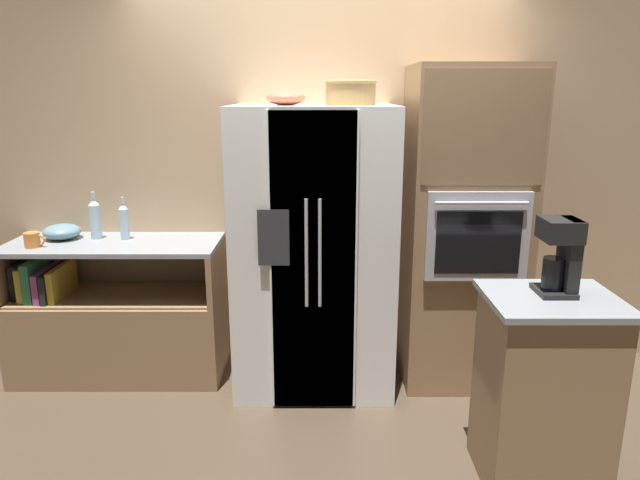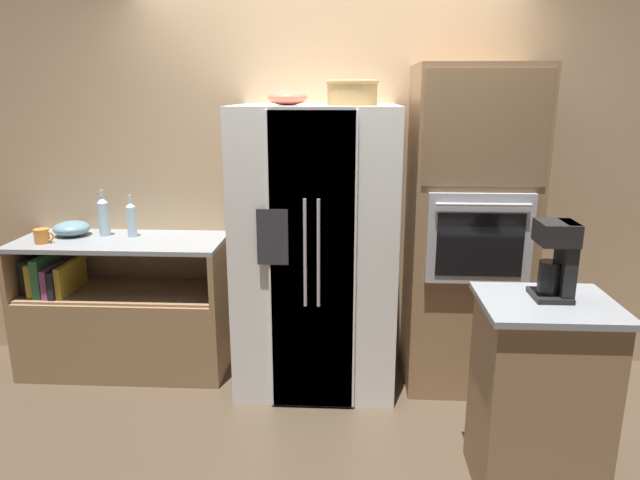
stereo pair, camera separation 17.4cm
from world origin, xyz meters
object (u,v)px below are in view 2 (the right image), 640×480
Objects in this scene: mixing_bowl at (72,228)px; coffee_maker at (558,257)px; refrigerator at (316,250)px; wall_oven at (468,231)px; wicker_basket at (352,92)px; bottle_tall at (131,219)px; mug at (42,236)px; bottle_short at (104,216)px; fruit_bowl at (287,98)px.

mixing_bowl is 3.06m from coffee_maker.
wall_oven is (0.96, 0.06, 0.12)m from refrigerator.
bottle_tall is at bearing 170.00° from wicker_basket.
mug is at bearing 178.32° from wicker_basket.
bottle_tall is 0.56m from mug.
bottle_tall is at bearing 21.28° from mug.
wall_oven is at bearing 1.71° from mug.
wicker_basket is (-0.74, -0.14, 0.85)m from wall_oven.
wicker_basket is 1.27× the size of mixing_bowl.
wicker_basket is 2.35× the size of mug.
coffee_maker reaches higher than bottle_short.
bottle_short is 0.40m from mug.
fruit_bowl is 0.81× the size of bottle_tall.
mug is 0.36× the size of coffee_maker.
bottle_tall is at bearing 166.51° from fruit_bowl.
mixing_bowl is (-2.63, 0.13, -0.05)m from wall_oven.
fruit_bowl is at bearing 145.94° from coffee_maker.
fruit_bowl is at bearing -2.18° from mug.
wicker_basket is at bearing -1.68° from mug.
coffee_maker reaches higher than bottle_tall.
wall_oven is 1.14m from wicker_basket.
refrigerator reaches higher than bottle_short.
fruit_bowl is 1.53m from bottle_short.
mixing_bowl is (-0.42, 0.01, -0.07)m from bottle_tall.
bottle_tall is at bearing 176.91° from wall_oven.
fruit_bowl reaches higher than refrigerator.
fruit_bowl is at bearing -12.33° from bottle_short.
coffee_maker reaches higher than mug.
refrigerator is 1.00m from wicker_basket.
coffee_maker is at bearing -34.06° from fruit_bowl.
wicker_basket reaches higher than coffee_maker.
fruit_bowl is 0.64× the size of coffee_maker.
wicker_basket reaches higher than refrigerator.
wicker_basket is 1.33× the size of fruit_bowl.
wicker_basket is (0.22, -0.08, 0.97)m from refrigerator.
coffee_maker is (2.40, -1.15, 0.11)m from bottle_tall.
fruit_bowl is (-0.38, -0.00, -0.03)m from wicker_basket.
refrigerator is at bearing 26.47° from fruit_bowl.
wicker_basket is at bearing -7.99° from mixing_bowl.
refrigerator is 7.82× the size of fruit_bowl.
mug is 0.54× the size of mixing_bowl.
refrigerator reaches higher than bottle_tall.
wall_oven reaches higher than coffee_maker.
wicker_basket reaches higher than mixing_bowl.
bottle_short is 0.87× the size of coffee_maker.
bottle_short reaches higher than bottle_tall.
refrigerator reaches higher than mixing_bowl.
refrigerator is 1.47m from bottle_short.
wall_oven is at bearing -3.31° from bottle_short.
mug is (-2.73, -0.08, -0.05)m from wall_oven.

